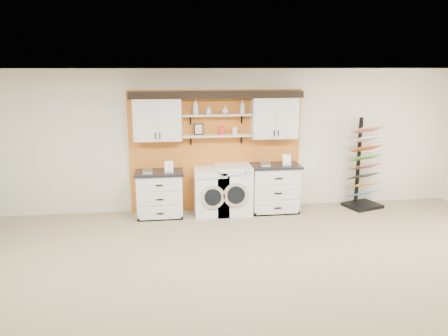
{
  "coord_description": "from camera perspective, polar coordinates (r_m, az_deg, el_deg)",
  "views": [
    {
      "loc": [
        -0.97,
        -4.51,
        2.84
      ],
      "look_at": [
        -0.06,
        2.3,
        1.23
      ],
      "focal_mm": 35.0,
      "sensor_mm": 36.0,
      "label": 1
    }
  ],
  "objects": [
    {
      "name": "washer",
      "position": [
        8.53,
        -1.71,
        -3.09
      ],
      "size": [
        0.65,
        0.71,
        0.91
      ],
      "color": "white",
      "rests_on": "floor"
    },
    {
      "name": "floor",
      "position": [
        5.42,
        4.05,
        -18.5
      ],
      "size": [
        10.0,
        10.0,
        0.0
      ],
      "primitive_type": "plane",
      "color": "gray",
      "rests_on": "ground"
    },
    {
      "name": "base_cabinet_left",
      "position": [
        8.5,
        -8.39,
        -3.36
      ],
      "size": [
        0.91,
        0.66,
        0.89
      ],
      "color": "silver",
      "rests_on": "floor"
    },
    {
      "name": "ceiling",
      "position": [
        4.61,
        4.62,
        12.63
      ],
      "size": [
        10.0,
        10.0,
        0.0
      ],
      "primitive_type": "plane",
      "rotation": [
        3.14,
        0.0,
        0.0
      ],
      "color": "white",
      "rests_on": "wall_back"
    },
    {
      "name": "upper_cabinet_right",
      "position": [
        8.62,
        6.59,
        6.68
      ],
      "size": [
        0.9,
        0.35,
        0.84
      ],
      "color": "silver",
      "rests_on": "wall_back"
    },
    {
      "name": "base_cabinet_right",
      "position": [
        8.74,
        6.6,
        -2.61
      ],
      "size": [
        0.98,
        0.66,
        0.96
      ],
      "color": "silver",
      "rests_on": "floor"
    },
    {
      "name": "upper_cabinet_left",
      "position": [
        8.36,
        -8.71,
        6.42
      ],
      "size": [
        0.9,
        0.35,
        0.84
      ],
      "color": "silver",
      "rests_on": "wall_back"
    },
    {
      "name": "soap_bottle_a",
      "position": [
        8.36,
        -3.74,
        7.96
      ],
      "size": [
        0.15,
        0.15,
        0.28
      ],
      "primitive_type": "imported",
      "rotation": [
        0.0,
        0.0,
        2.27
      ],
      "color": "silver",
      "rests_on": "shelf_upper"
    },
    {
      "name": "soap_bottle_d",
      "position": [
        8.47,
        2.4,
        7.97
      ],
      "size": [
        0.13,
        0.13,
        0.26
      ],
      "primitive_type": "imported",
      "rotation": [
        0.0,
        0.0,
        -1.27
      ],
      "color": "silver",
      "rests_on": "shelf_upper"
    },
    {
      "name": "shelf_lower",
      "position": [
        8.47,
        -0.94,
        4.26
      ],
      "size": [
        1.32,
        0.28,
        0.03
      ],
      "primitive_type": "cube",
      "color": "silver",
      "rests_on": "wall_back"
    },
    {
      "name": "picture_frame",
      "position": [
        8.46,
        -3.34,
        5.09
      ],
      "size": [
        0.18,
        0.02,
        0.22
      ],
      "color": "black",
      "rests_on": "shelf_lower"
    },
    {
      "name": "canister_red",
      "position": [
        8.46,
        -0.27,
        4.91
      ],
      "size": [
        0.11,
        0.11,
        0.16
      ],
      "primitive_type": "cylinder",
      "color": "red",
      "rests_on": "shelf_lower"
    },
    {
      "name": "crown_molding",
      "position": [
        8.39,
        -0.97,
        9.66
      ],
      "size": [
        3.3,
        0.41,
        0.13
      ],
      "color": "black",
      "rests_on": "wall_back"
    },
    {
      "name": "canister_cream",
      "position": [
        8.5,
        1.41,
        4.87
      ],
      "size": [
        0.1,
        0.1,
        0.14
      ],
      "primitive_type": "cylinder",
      "color": "silver",
      "rests_on": "shelf_lower"
    },
    {
      "name": "soap_bottle_c",
      "position": [
        8.42,
        0.15,
        7.62
      ],
      "size": [
        0.14,
        0.14,
        0.16
      ],
      "primitive_type": "imported",
      "rotation": [
        0.0,
        0.0,
        0.07
      ],
      "color": "silver",
      "rests_on": "shelf_upper"
    },
    {
      "name": "soap_bottle_b",
      "position": [
        8.39,
        -2.07,
        7.59
      ],
      "size": [
        0.09,
        0.09,
        0.16
      ],
      "primitive_type": "imported",
      "rotation": [
        0.0,
        0.0,
        0.3
      ],
      "color": "silver",
      "rests_on": "shelf_upper"
    },
    {
      "name": "accent_panel",
      "position": [
        8.68,
        -1.06,
        2.27
      ],
      "size": [
        3.4,
        0.07,
        2.4
      ],
      "primitive_type": "cube",
      "color": "#CA6D22",
      "rests_on": "wall_back"
    },
    {
      "name": "shelf_upper",
      "position": [
        8.41,
        -0.95,
        6.95
      ],
      "size": [
        1.32,
        0.28,
        0.03
      ],
      "primitive_type": "cube",
      "color": "silver",
      "rests_on": "wall_back"
    },
    {
      "name": "wall_back",
      "position": [
        8.68,
        -1.09,
        3.61
      ],
      "size": [
        10.0,
        0.0,
        10.0
      ],
      "primitive_type": "plane",
      "rotation": [
        1.57,
        0.0,
        0.0
      ],
      "color": "silver",
      "rests_on": "floor"
    },
    {
      "name": "sample_rack",
      "position": [
        9.38,
        17.7,
        -1.51
      ],
      "size": [
        0.81,
        0.73,
        1.84
      ],
      "rotation": [
        0.0,
        0.0,
        0.31
      ],
      "color": "black",
      "rests_on": "floor"
    },
    {
      "name": "dryer",
      "position": [
        8.57,
        1.22,
        -2.81
      ],
      "size": [
        0.69,
        0.71,
        0.96
      ],
      "color": "white",
      "rests_on": "floor"
    }
  ]
}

